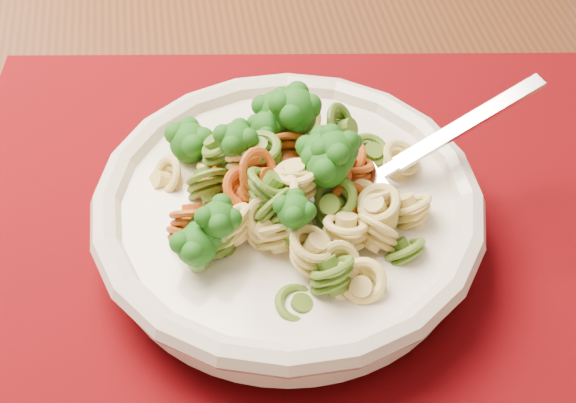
{
  "coord_description": "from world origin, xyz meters",
  "views": [
    {
      "loc": [
        0.62,
        -1.13,
        1.18
      ],
      "look_at": [
        0.62,
        -0.78,
        0.8
      ],
      "focal_mm": 50.0,
      "sensor_mm": 36.0,
      "label": 1
    }
  ],
  "objects": [
    {
      "name": "dining_table",
      "position": [
        0.59,
        -0.71,
        0.66
      ],
      "size": [
        1.67,
        1.21,
        0.75
      ],
      "rotation": [
        0.0,
        0.0,
        0.15
      ],
      "color": "#512A17",
      "rests_on": "ground"
    },
    {
      "name": "pasta_bowl",
      "position": [
        0.62,
        -0.78,
        0.79
      ],
      "size": [
        0.26,
        0.26,
        0.05
      ],
      "color": "white",
      "rests_on": "placemat"
    },
    {
      "name": "fork",
      "position": [
        0.67,
        -0.77,
        0.8
      ],
      "size": [
        0.18,
        0.09,
        0.08
      ],
      "primitive_type": null,
      "rotation": [
        0.0,
        -0.35,
        0.41
      ],
      "color": "silver",
      "rests_on": "pasta_bowl"
    },
    {
      "name": "pasta_broccoli_heap",
      "position": [
        0.62,
        -0.78,
        0.8
      ],
      "size": [
        0.22,
        0.22,
        0.06
      ],
      "primitive_type": null,
      "color": "#DECF6D",
      "rests_on": "pasta_bowl"
    },
    {
      "name": "placemat",
      "position": [
        0.63,
        -0.76,
        0.76
      ],
      "size": [
        0.5,
        0.39,
        0.0
      ],
      "primitive_type": "cube",
      "rotation": [
        0.0,
        0.0,
        0.0
      ],
      "color": "#5D0406",
      "rests_on": "dining_table"
    }
  ]
}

